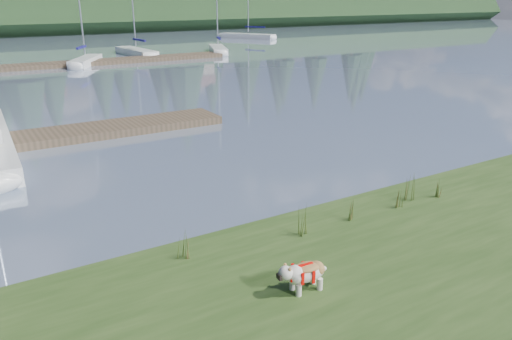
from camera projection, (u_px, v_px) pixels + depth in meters
ground at (35, 68)px, 36.62m from camera, size 200.00×200.00×0.00m
bank at (417, 338)px, 7.55m from camera, size 60.00×9.00×0.35m
bulldog at (305, 272)px, 8.36m from camera, size 0.92×0.43×0.55m
dock_near at (9, 142)px, 17.69m from camera, size 16.00×2.00×0.30m
dock_far at (63, 64)px, 37.55m from camera, size 26.00×2.20×0.30m
sailboat_bg_2 at (88, 60)px, 38.68m from camera, size 3.95×5.77×9.19m
sailboat_bg_3 at (133, 51)px, 44.81m from camera, size 1.95×7.39×10.82m
sailboat_bg_4 at (217, 49)px, 46.84m from camera, size 3.48×6.37×9.55m
sailboat_bg_5 at (243, 36)px, 61.99m from camera, size 5.34×7.52×11.22m
weed_0 at (304, 221)px, 10.33m from camera, size 0.17×0.14×0.71m
weed_1 at (353, 211)px, 11.05m from camera, size 0.17×0.14×0.52m
weed_2 at (410, 188)px, 12.06m from camera, size 0.17×0.14×0.75m
weed_3 at (183, 246)px, 9.39m from camera, size 0.17×0.14×0.62m
weed_4 at (399, 199)px, 11.68m from camera, size 0.17×0.14×0.51m
weed_5 at (438, 189)px, 12.26m from camera, size 0.17×0.14×0.56m
mud_lip at (263, 233)px, 11.13m from camera, size 60.00×0.50×0.14m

